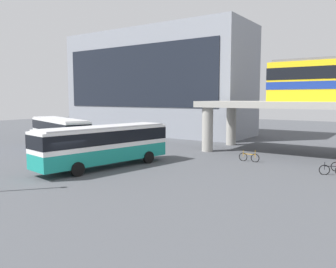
{
  "coord_description": "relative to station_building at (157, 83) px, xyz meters",
  "views": [
    {
      "loc": [
        19.14,
        -14.89,
        5.37
      ],
      "look_at": [
        2.12,
        9.84,
        2.2
      ],
      "focal_mm": 36.62,
      "sensor_mm": 36.0,
      "label": 1
    }
  ],
  "objects": [
    {
      "name": "bicycle_black",
      "position": [
        27.58,
        -16.7,
        -7.3
      ],
      "size": [
        1.68,
        0.73,
        1.04
      ],
      "color": "black",
      "rests_on": "ground_plane"
    },
    {
      "name": "bus_secondary",
      "position": [
        1.6,
        -19.47,
        -5.67
      ],
      "size": [
        11.26,
        6.02,
        3.22
      ],
      "color": "#1E4CB2",
      "rests_on": "ground_plane"
    },
    {
      "name": "bus_main",
      "position": [
        12.52,
        -23.83,
        -5.67
      ],
      "size": [
        4.34,
        11.31,
        3.22
      ],
      "color": "teal",
      "rests_on": "ground_plane"
    },
    {
      "name": "station_building",
      "position": [
        0.0,
        0.0,
        0.0
      ],
      "size": [
        28.92,
        10.12,
        15.31
      ],
      "color": "gray",
      "rests_on": "ground_plane"
    },
    {
      "name": "bicycle_orange",
      "position": [
        20.85,
        -15.06,
        -7.3
      ],
      "size": [
        1.79,
        0.11,
        1.04
      ],
      "color": "black",
      "rests_on": "ground_plane"
    },
    {
      "name": "ground_plane",
      "position": [
        12.29,
        -17.67,
        -7.66
      ],
      "size": [
        120.0,
        120.0,
        0.0
      ],
      "primitive_type": "plane",
      "color": "#47494F"
    }
  ]
}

